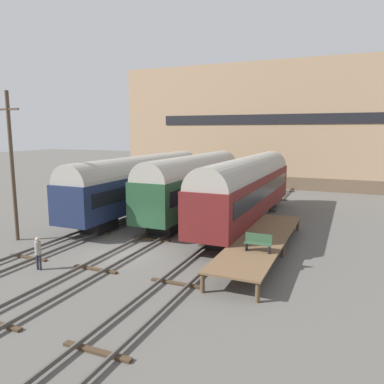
{
  "coord_description": "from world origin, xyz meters",
  "views": [
    {
      "loc": [
        11.89,
        -18.06,
        7.13
      ],
      "look_at": [
        0.0,
        9.81,
        2.2
      ],
      "focal_mm": 35.0,
      "sensor_mm": 36.0,
      "label": 1
    }
  ],
  "objects_px": {
    "utility_pole": "(12,165)",
    "train_car_maroon": "(247,186)",
    "train_car_green": "(193,182)",
    "person_worker": "(38,250)",
    "train_car_navy": "(141,181)",
    "bench": "(258,242)"
  },
  "relations": [
    {
      "from": "train_car_navy",
      "to": "person_worker",
      "type": "relative_size",
      "value": 10.67
    },
    {
      "from": "utility_pole",
      "to": "train_car_maroon",
      "type": "bearing_deg",
      "value": 38.69
    },
    {
      "from": "bench",
      "to": "person_worker",
      "type": "relative_size",
      "value": 0.8
    },
    {
      "from": "train_car_green",
      "to": "person_worker",
      "type": "height_order",
      "value": "train_car_green"
    },
    {
      "from": "train_car_maroon",
      "to": "person_worker",
      "type": "height_order",
      "value": "train_car_maroon"
    },
    {
      "from": "train_car_maroon",
      "to": "train_car_green",
      "type": "height_order",
      "value": "train_car_maroon"
    },
    {
      "from": "train_car_green",
      "to": "utility_pole",
      "type": "relative_size",
      "value": 1.64
    },
    {
      "from": "train_car_maroon",
      "to": "train_car_navy",
      "type": "relative_size",
      "value": 1.0
    },
    {
      "from": "train_car_navy",
      "to": "person_worker",
      "type": "height_order",
      "value": "train_car_navy"
    },
    {
      "from": "train_car_green",
      "to": "person_worker",
      "type": "relative_size",
      "value": 9.03
    },
    {
      "from": "utility_pole",
      "to": "bench",
      "type": "bearing_deg",
      "value": 3.59
    },
    {
      "from": "train_car_maroon",
      "to": "bench",
      "type": "relative_size",
      "value": 13.37
    },
    {
      "from": "train_car_navy",
      "to": "utility_pole",
      "type": "relative_size",
      "value": 1.94
    },
    {
      "from": "person_worker",
      "to": "utility_pole",
      "type": "bearing_deg",
      "value": 146.81
    },
    {
      "from": "person_worker",
      "to": "bench",
      "type": "bearing_deg",
      "value": 23.64
    },
    {
      "from": "train_car_maroon",
      "to": "utility_pole",
      "type": "relative_size",
      "value": 1.94
    },
    {
      "from": "bench",
      "to": "utility_pole",
      "type": "distance_m",
      "value": 16.31
    },
    {
      "from": "train_car_navy",
      "to": "bench",
      "type": "xyz_separation_m",
      "value": [
        12.37,
        -9.1,
        -1.43
      ]
    },
    {
      "from": "train_car_navy",
      "to": "train_car_green",
      "type": "distance_m",
      "value": 4.69
    },
    {
      "from": "train_car_maroon",
      "to": "train_car_green",
      "type": "distance_m",
      "value": 4.67
    },
    {
      "from": "train_car_navy",
      "to": "train_car_green",
      "type": "height_order",
      "value": "train_car_green"
    },
    {
      "from": "bench",
      "to": "utility_pole",
      "type": "relative_size",
      "value": 0.15
    }
  ]
}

